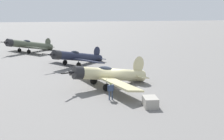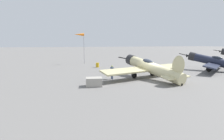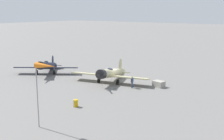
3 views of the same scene
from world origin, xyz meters
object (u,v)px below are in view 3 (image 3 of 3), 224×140
object	(u,v)px
equipment_crate	(159,84)
windsock_mast	(44,69)
airplane_foreground	(111,73)
ground_crew_mechanic	(132,81)
airplane_mid_apron	(47,66)
fuel_drum	(75,103)

from	to	relation	value
equipment_crate	windsock_mast	distance (m)	20.55
airplane_foreground	ground_crew_mechanic	bearing A→B (deg)	64.18
airplane_mid_apron	fuel_drum	xyz separation A→B (m)	(-10.07, -16.77, -0.89)
airplane_mid_apron	equipment_crate	size ratio (longest dim) A/B	5.82
ground_crew_mechanic	fuel_drum	world-z (taller)	ground_crew_mechanic
ground_crew_mechanic	windsock_mast	world-z (taller)	windsock_mast
fuel_drum	windsock_mast	xyz separation A→B (m)	(-6.15, -2.32, 5.34)
airplane_foreground	fuel_drum	bearing A→B (deg)	3.53
equipment_crate	airplane_foreground	bearing A→B (deg)	105.03
airplane_foreground	windsock_mast	xyz separation A→B (m)	(-17.87, -6.20, 4.40)
ground_crew_mechanic	airplane_mid_apron	bearing A→B (deg)	174.40
equipment_crate	fuel_drum	bearing A→B (deg)	166.12
windsock_mast	ground_crew_mechanic	bearing A→B (deg)	5.69
ground_crew_mechanic	fuel_drum	size ratio (longest dim) A/B	2.01
airplane_mid_apron	fuel_drum	size ratio (longest dim) A/B	12.30
airplane_foreground	windsock_mast	bearing A→B (deg)	4.35
airplane_mid_apron	windsock_mast	xyz separation A→B (m)	(-16.21, -19.10, 4.45)
airplane_foreground	ground_crew_mechanic	xyz separation A→B (m)	(-0.88, -4.51, -0.34)
airplane_mid_apron	windsock_mast	distance (m)	25.44
airplane_foreground	equipment_crate	bearing A→B (deg)	90.24
ground_crew_mechanic	equipment_crate	distance (m)	3.99
airplane_mid_apron	windsock_mast	world-z (taller)	windsock_mast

